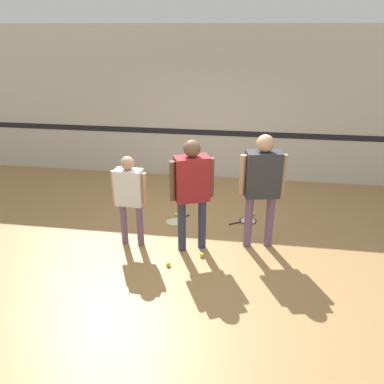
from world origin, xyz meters
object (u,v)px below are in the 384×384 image
Objects in this scene: person_instructor at (192,184)px; racket_second_spare at (175,222)px; tennis_ball_near_instructor at (202,255)px; tennis_ball_by_spare_racket at (254,214)px; person_student_left at (130,192)px; person_student_right at (262,180)px; tennis_ball_stray_right at (168,264)px; tennis_ball_stray_left at (176,214)px; racket_spare_on_floor at (247,221)px.

person_instructor reaches higher than racket_second_spare.
tennis_ball_near_instructor is 1.00× the size of tennis_ball_by_spare_racket.
person_student_right is at bearing 10.73° from person_student_left.
tennis_ball_by_spare_racket is 2.15m from tennis_ball_stray_right.
tennis_ball_by_spare_racket reaches higher than racket_second_spare.
person_student_right reaches higher than person_instructor.
tennis_ball_by_spare_racket and tennis_ball_stray_left have the same top height.
tennis_ball_stray_right is at bearing 24.14° from racket_spare_on_floor.
tennis_ball_near_instructor is 1.39m from tennis_ball_stray_left.
person_student_right reaches higher than person_student_left.
tennis_ball_by_spare_racket and tennis_ball_stray_right have the same top height.
tennis_ball_by_spare_racket is 1.00× the size of tennis_ball_stray_right.
person_student_right is at bearing 72.02° from racket_spare_on_floor.
tennis_ball_near_instructor and tennis_ball_by_spare_racket have the same top height.
racket_second_spare is (-1.25, -0.21, 0.00)m from racket_spare_on_floor.
person_instructor is at bearing 63.24° from tennis_ball_stray_right.
tennis_ball_stray_right is at bearing -124.18° from tennis_ball_by_spare_racket.
person_instructor is 26.12× the size of tennis_ball_stray_left.
tennis_ball_stray_right is (-1.26, -0.76, -1.07)m from person_student_right.
tennis_ball_stray_right is (0.67, -0.52, -0.86)m from person_student_left.
tennis_ball_stray_left is at bearing -39.66° from person_student_right.
racket_spare_on_floor is at bearing 62.01° from tennis_ball_near_instructor.
person_student_right is (1.93, 0.24, 0.21)m from person_student_left.
tennis_ball_by_spare_racket is (-0.05, 1.02, -1.07)m from person_student_right.
racket_second_spare is at bearing 95.41° from person_instructor.
tennis_ball_near_instructor is (-0.65, -1.22, 0.02)m from racket_spare_on_floor.
racket_spare_on_floor is at bearing -0.94° from tennis_ball_stray_left.
tennis_ball_near_instructor and tennis_ball_stray_right have the same top height.
tennis_ball_stray_right is (-1.21, -1.78, 0.00)m from tennis_ball_by_spare_racket.
person_student_left is 1.96m from person_student_right.
tennis_ball_stray_left is (-0.02, 0.23, 0.02)m from racket_second_spare.
person_student_right is at bearing -87.10° from tennis_ball_by_spare_racket.
person_student_left is at bearing -3.81° from person_student_right.
person_student_left is at bearing 157.54° from person_instructor.
tennis_ball_near_instructor is at bearing -63.47° from tennis_ball_stray_left.
tennis_ball_stray_left reaches higher than racket_spare_on_floor.
tennis_ball_stray_left is (-1.38, -0.23, 0.00)m from tennis_ball_by_spare_racket.
tennis_ball_stray_left is (0.50, 1.03, -0.86)m from person_student_left.
person_student_left reaches higher than tennis_ball_near_instructor.
racket_spare_on_floor is 1.88m from tennis_ball_stray_right.
person_instructor is 1.52m from tennis_ball_stray_left.
person_student_right is 26.91× the size of tennis_ball_stray_right.
person_instructor is 26.12× the size of tennis_ball_by_spare_racket.
person_student_right is 3.34× the size of racket_spare_on_floor.
person_instructor is at bearing -66.75° from tennis_ball_stray_left.
tennis_ball_near_instructor is (0.18, -0.22, -1.03)m from person_instructor.
person_student_right reaches higher than racket_spare_on_floor.
person_student_left is at bearing 169.17° from tennis_ball_near_instructor.
tennis_ball_stray_left is 1.56m from tennis_ball_stray_right.
tennis_ball_stray_right is (-0.44, -0.30, 0.00)m from tennis_ball_near_instructor.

